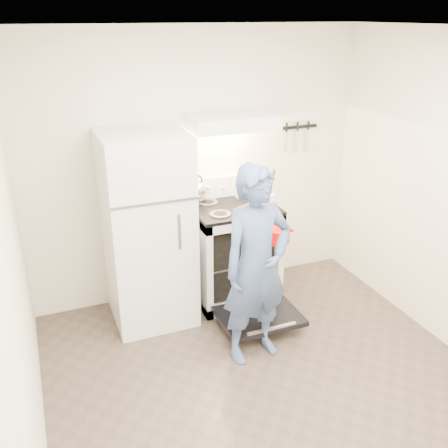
{
  "coord_description": "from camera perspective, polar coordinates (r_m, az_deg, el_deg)",
  "views": [
    {
      "loc": [
        -1.43,
        -2.45,
        2.58
      ],
      "look_at": [
        -0.05,
        1.0,
        1.0
      ],
      "focal_mm": 40.0,
      "sensor_mm": 36.0,
      "label": 1
    }
  ],
  "objects": [
    {
      "name": "range_hood",
      "position": [
        4.42,
        0.74,
        11.67
      ],
      "size": [
        0.76,
        0.5,
        0.12
      ],
      "primitive_type": "cube",
      "color": "silver",
      "rests_on": "back_wall"
    },
    {
      "name": "oven_door",
      "position": [
        4.46,
        3.98,
        -10.45
      ],
      "size": [
        0.7,
        0.54,
        0.04
      ],
      "primitive_type": "cube",
      "color": "black",
      "rests_on": "floor"
    },
    {
      "name": "knife_strip",
      "position": [
        5.02,
        8.52,
        10.92
      ],
      "size": [
        0.4,
        0.02,
        0.03
      ],
      "primitive_type": "cube",
      "color": "black",
      "rests_on": "back_wall"
    },
    {
      "name": "back_wall",
      "position": [
        4.68,
        -3.09,
        6.47
      ],
      "size": [
        3.2,
        0.02,
        2.5
      ],
      "primitive_type": "cube",
      "color": "beige",
      "rests_on": "ground"
    },
    {
      "name": "dutch_oven",
      "position": [
        4.25,
        5.87,
        -1.18
      ],
      "size": [
        0.32,
        0.25,
        0.22
      ],
      "primitive_type": null,
      "color": "red",
      "rests_on": "person"
    },
    {
      "name": "pizza_stone",
      "position": [
        4.69,
        0.78,
        -3.93
      ],
      "size": [
        0.34,
        0.34,
        0.02
      ],
      "primitive_type": "cylinder",
      "color": "#86684A",
      "rests_on": "oven_rack"
    },
    {
      "name": "floor",
      "position": [
        3.83,
        6.64,
        -19.44
      ],
      "size": [
        3.6,
        3.6,
        0.0
      ],
      "primitive_type": "plane",
      "color": "#4B3D34",
      "rests_on": "ground"
    },
    {
      "name": "backsplash",
      "position": [
        4.78,
        -0.27,
        4.35
      ],
      "size": [
        0.76,
        0.07,
        0.2
      ],
      "primitive_type": "cube",
      "color": "silver",
      "rests_on": "cooktop"
    },
    {
      "name": "person",
      "position": [
        3.81,
        3.74,
        -4.85
      ],
      "size": [
        0.63,
        0.47,
        1.6
      ],
      "primitive_type": "imported",
      "rotation": [
        0.0,
        0.0,
        0.15
      ],
      "color": "#314D76",
      "rests_on": "floor"
    },
    {
      "name": "cooktop",
      "position": [
        4.57,
        1.05,
        1.92
      ],
      "size": [
        0.76,
        0.65,
        0.03
      ],
      "primitive_type": "cube",
      "color": "black",
      "rests_on": "stove_body"
    },
    {
      "name": "refrigerator",
      "position": [
        4.35,
        -8.72,
        -0.68
      ],
      "size": [
        0.7,
        0.7,
        1.7
      ],
      "primitive_type": "cube",
      "color": "silver",
      "rests_on": "floor"
    },
    {
      "name": "utensil_jar",
      "position": [
        4.4,
        5.27,
        2.54
      ],
      "size": [
        0.11,
        0.11,
        0.13
      ],
      "primitive_type": "cylinder",
      "rotation": [
        0.0,
        0.0,
        0.28
      ],
      "color": "silver",
      "rests_on": "cooktop"
    },
    {
      "name": "stove_body",
      "position": [
        4.76,
        1.01,
        -3.43
      ],
      "size": [
        0.76,
        0.65,
        0.92
      ],
      "primitive_type": "cube",
      "color": "silver",
      "rests_on": "floor"
    },
    {
      "name": "tea_kettle",
      "position": [
        4.62,
        -3.13,
        4.06
      ],
      "size": [
        0.21,
        0.18,
        0.26
      ],
      "primitive_type": null,
      "color": "silver",
      "rests_on": "cooktop"
    },
    {
      "name": "oven_rack",
      "position": [
        4.77,
        1.01,
        -3.64
      ],
      "size": [
        0.6,
        0.52,
        0.01
      ],
      "primitive_type": "cube",
      "color": "slate",
      "rests_on": "stove_body"
    }
  ]
}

